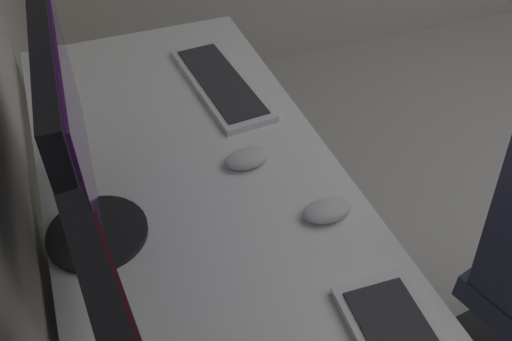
{
  "coord_description": "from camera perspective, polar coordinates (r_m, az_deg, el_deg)",
  "views": [
    {
      "loc": [
        -0.31,
        1.94,
        1.57
      ],
      "look_at": [
        0.33,
        1.7,
        0.95
      ],
      "focal_mm": 38.93,
      "sensor_mm": 36.0,
      "label": 1
    }
  ],
  "objects": [
    {
      "name": "mouse_main",
      "position": [
        1.25,
        -0.94,
        1.25
      ],
      "size": [
        0.06,
        0.1,
        0.03
      ],
      "primitive_type": "ellipsoid",
      "color": "silver",
      "rests_on": "desk"
    },
    {
      "name": "desk",
      "position": [
        1.13,
        -2.42,
        -11.71
      ],
      "size": [
        1.92,
        0.65,
        0.73
      ],
      "color": "white",
      "rests_on": "ground"
    },
    {
      "name": "monitor_primary",
      "position": [
        0.99,
        -18.57,
        3.83
      ],
      "size": [
        0.53,
        0.2,
        0.45
      ],
      "color": "black",
      "rests_on": "desk"
    },
    {
      "name": "keyboard_spare",
      "position": [
        1.52,
        -3.65,
        8.93
      ],
      "size": [
        0.43,
        0.17,
        0.02
      ],
      "color": "silver",
      "rests_on": "desk"
    },
    {
      "name": "mouse_spare",
      "position": [
        1.15,
        7.3,
        -4.08
      ],
      "size": [
        0.06,
        0.1,
        0.03
      ],
      "primitive_type": "ellipsoid",
      "color": "silver",
      "rests_on": "desk"
    },
    {
      "name": "drawer_pedestal",
      "position": [
        1.44,
        -4.53,
        -16.17
      ],
      "size": [
        0.4,
        0.51,
        0.69
      ],
      "color": "white",
      "rests_on": "ground"
    }
  ]
}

